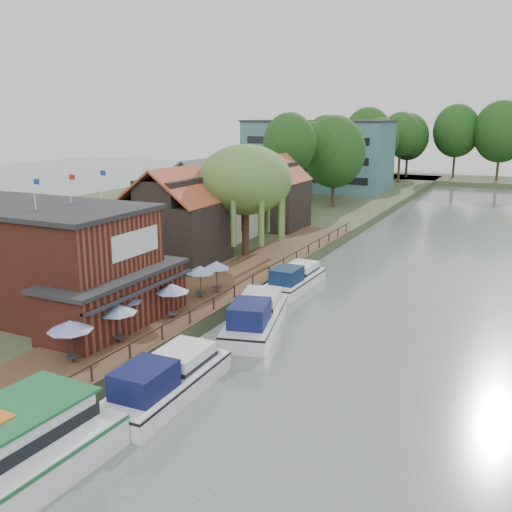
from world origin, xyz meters
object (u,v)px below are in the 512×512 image
at_px(cottage_c, 273,192).
at_px(umbrella_5, 217,277).
at_px(pub, 59,261).
at_px(umbrella_2, 126,312).
at_px(umbrella_1, 118,323).
at_px(cruiser_0, 167,375).
at_px(cottage_a, 175,216).
at_px(cottage_b, 204,200).
at_px(umbrella_4, 200,282).
at_px(cruiser_1, 256,312).
at_px(umbrella_0, 71,342).
at_px(swan, 33,448).
at_px(cruiser_2, 295,276).
at_px(hotel_block, 317,155).
at_px(umbrella_3, 172,301).
at_px(willow, 245,201).

relative_size(cottage_c, umbrella_5, 3.58).
relative_size(pub, umbrella_2, 8.42).
height_order(umbrella_1, cruiser_0, umbrella_1).
bearing_deg(cottage_a, cottage_c, 86.99).
bearing_deg(cottage_b, pub, -80.91).
bearing_deg(umbrella_1, cruiser_0, -26.17).
height_order(cottage_c, umbrella_4, cottage_c).
height_order(cottage_c, umbrella_2, cottage_c).
bearing_deg(umbrella_2, cruiser_1, 46.48).
height_order(umbrella_5, cruiser_0, umbrella_5).
relative_size(cottage_b, cruiser_0, 0.97).
relative_size(pub, umbrella_5, 8.42).
distance_m(pub, umbrella_0, 8.85).
relative_size(cottage_a, swan, 19.55).
bearing_deg(umbrella_1, swan, -73.06).
bearing_deg(umbrella_1, cruiser_1, 58.04).
height_order(cruiser_0, cruiser_2, cruiser_0).
bearing_deg(cruiser_1, umbrella_0, -130.05).
height_order(umbrella_2, cruiser_2, umbrella_2).
bearing_deg(umbrella_2, hotel_block, 100.95).
xyz_separation_m(umbrella_3, swan, (2.22, -13.82, -2.07)).
relative_size(cottage_b, cruiser_1, 0.94).
bearing_deg(cottage_a, swan, -68.46).
distance_m(umbrella_1, cruiser_1, 9.40).
height_order(cottage_b, umbrella_4, cottage_b).
bearing_deg(umbrella_2, cottage_c, 99.60).
xyz_separation_m(cottage_c, cruiser_2, (10.47, -18.76, -4.16)).
bearing_deg(cottage_a, umbrella_0, -70.63).
bearing_deg(cruiser_1, swan, -111.65).
distance_m(umbrella_0, cruiser_2, 21.44).
bearing_deg(willow, cruiser_2, -34.31).
bearing_deg(umbrella_2, umbrella_0, -85.14).
distance_m(cottage_b, umbrella_1, 29.66).
height_order(umbrella_4, cruiser_0, umbrella_4).
distance_m(willow, cruiser_1, 17.43).
xyz_separation_m(umbrella_5, cruiser_2, (3.55, 6.70, -1.20)).
relative_size(umbrella_2, umbrella_3, 1.00).
height_order(cottage_a, umbrella_5, cottage_a).
bearing_deg(swan, cruiser_2, 87.92).
distance_m(cottage_b, cruiser_2, 17.95).
xyz_separation_m(pub, cottage_a, (-1.00, 15.00, 0.60)).
xyz_separation_m(cottage_c, umbrella_4, (6.55, -27.14, -2.96)).
xyz_separation_m(cottage_b, umbrella_2, (9.87, -25.68, -2.96)).
bearing_deg(pub, hotel_block, 96.43).
xyz_separation_m(cottage_c, umbrella_0, (6.30, -39.75, -2.96)).
bearing_deg(hotel_block, umbrella_1, -78.67).
bearing_deg(cruiser_1, hotel_block, 92.29).
distance_m(hotel_block, cottage_c, 37.90).
distance_m(umbrella_2, umbrella_4, 7.57).
relative_size(willow, umbrella_1, 4.39).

